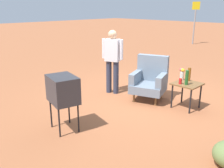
{
  "coord_description": "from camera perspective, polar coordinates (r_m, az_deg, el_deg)",
  "views": [
    {
      "loc": [
        3.67,
        -4.8,
        2.21
      ],
      "look_at": [
        0.16,
        -1.27,
        0.65
      ],
      "focal_mm": 40.07,
      "sensor_mm": 36.0,
      "label": 1
    }
  ],
  "objects": [
    {
      "name": "bottle_wine_green",
      "position": [
        5.59,
        16.7,
        1.41
      ],
      "size": [
        0.07,
        0.07,
        0.32
      ],
      "primitive_type": "cylinder",
      "color": "#1E5623",
      "rests_on": "side_table"
    },
    {
      "name": "flower_vase",
      "position": [
        5.96,
        15.69,
        2.35
      ],
      "size": [
        0.15,
        0.1,
        0.27
      ],
      "color": "silver",
      "rests_on": "side_table"
    },
    {
      "name": "person_standing",
      "position": [
        6.41,
        0.1,
        5.97
      ],
      "size": [
        0.54,
        0.34,
        1.64
      ],
      "color": "#2D3347",
      "rests_on": "ground"
    },
    {
      "name": "road_sign",
      "position": [
        15.87,
        18.36,
        13.57
      ],
      "size": [
        0.33,
        0.33,
        2.44
      ],
      "color": "gray",
      "rests_on": "ground"
    },
    {
      "name": "tv_on_stand",
      "position": [
        4.54,
        -11.13,
        -1.29
      ],
      "size": [
        0.69,
        0.57,
        1.03
      ],
      "color": "black",
      "rests_on": "ground"
    },
    {
      "name": "bottle_tall_amber",
      "position": [
        5.91,
        17.19,
        2.13
      ],
      "size": [
        0.07,
        0.07,
        0.3
      ],
      "primitive_type": "cylinder",
      "color": "brown",
      "rests_on": "side_table"
    },
    {
      "name": "ground_plane",
      "position": [
        6.43,
        7.05,
        -2.83
      ],
      "size": [
        60.0,
        60.0,
        0.0
      ],
      "primitive_type": "plane",
      "color": "#A05B38"
    },
    {
      "name": "armchair",
      "position": [
        6.15,
        8.61,
        1.03
      ],
      "size": [
        0.98,
        0.99,
        1.06
      ],
      "color": "brown",
      "rests_on": "ground"
    },
    {
      "name": "soda_can_red",
      "position": [
        5.64,
        15.33,
        0.63
      ],
      "size": [
        0.07,
        0.07,
        0.12
      ],
      "primitive_type": "cylinder",
      "color": "red",
      "rests_on": "side_table"
    },
    {
      "name": "side_table",
      "position": [
        5.77,
        16.73,
        -0.61
      ],
      "size": [
        0.56,
        0.56,
        0.58
      ],
      "color": "black",
      "rests_on": "ground"
    }
  ]
}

